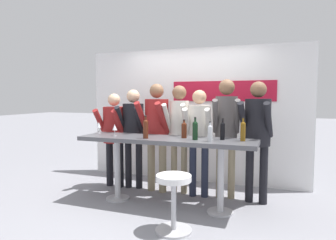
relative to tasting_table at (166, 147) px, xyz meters
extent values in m
plane|color=gray|center=(0.00, 0.00, -0.86)|extent=(40.00, 40.00, 0.00)
cube|color=white|center=(0.00, 1.45, 0.38)|extent=(4.18, 0.10, 2.48)
cube|color=#B2142D|center=(0.56, 1.39, 0.83)|extent=(1.84, 0.02, 0.36)
cube|color=#4C4C51|center=(0.00, 0.00, 0.11)|extent=(2.58, 0.64, 0.06)
cylinder|color=#B2B2B7|center=(-0.80, 0.00, -0.37)|extent=(0.09, 0.09, 0.94)
cylinder|color=#B2B2B7|center=(-0.80, 0.00, -0.85)|extent=(0.36, 0.36, 0.02)
cylinder|color=#B2B2B7|center=(0.80, 0.00, -0.37)|extent=(0.09, 0.09, 0.94)
cylinder|color=#B2B2B7|center=(0.80, 0.00, -0.85)|extent=(0.36, 0.36, 0.02)
cylinder|color=#B2B2B7|center=(0.38, -0.75, -0.85)|extent=(0.44, 0.44, 0.02)
cylinder|color=#B2B2B7|center=(0.38, -0.75, -0.53)|extent=(0.06, 0.06, 0.61)
cylinder|color=white|center=(0.38, -0.75, -0.22)|extent=(0.42, 0.42, 0.07)
cylinder|color=black|center=(-1.29, 0.58, -0.46)|extent=(0.12, 0.12, 0.79)
cylinder|color=black|center=(-1.08, 0.57, -0.46)|extent=(0.12, 0.12, 0.79)
cylinder|color=maroon|center=(-1.18, 0.58, 0.24)|extent=(0.40, 0.40, 0.62)
sphere|color=#D6AD89|center=(-1.18, 0.58, 0.67)|extent=(0.21, 0.21, 0.21)
cylinder|color=maroon|center=(-1.37, 0.43, 0.28)|extent=(0.10, 0.38, 0.49)
cylinder|color=maroon|center=(-1.00, 0.42, 0.28)|extent=(0.10, 0.38, 0.49)
cylinder|color=black|center=(-0.92, 0.60, -0.45)|extent=(0.11, 0.11, 0.82)
cylinder|color=black|center=(-0.73, 0.62, -0.45)|extent=(0.11, 0.11, 0.82)
cylinder|color=black|center=(-0.83, 0.61, 0.28)|extent=(0.40, 0.40, 0.65)
sphere|color=#D6AD89|center=(-0.83, 0.61, 0.74)|extent=(0.22, 0.22, 0.22)
cylinder|color=black|center=(-0.97, 0.43, 0.33)|extent=(0.13, 0.39, 0.50)
cylinder|color=black|center=(-0.64, 0.48, 0.33)|extent=(0.13, 0.39, 0.50)
cylinder|color=gray|center=(-0.48, 0.58, -0.43)|extent=(0.12, 0.12, 0.86)
cylinder|color=gray|center=(-0.27, 0.56, -0.43)|extent=(0.12, 0.12, 0.86)
cylinder|color=maroon|center=(-0.38, 0.57, 0.35)|extent=(0.42, 0.42, 0.68)
sphere|color=brown|center=(-0.38, 0.57, 0.82)|extent=(0.23, 0.23, 0.23)
cylinder|color=maroon|center=(-0.58, 0.42, 0.40)|extent=(0.13, 0.42, 0.53)
cylinder|color=maroon|center=(-0.21, 0.39, 0.40)|extent=(0.13, 0.42, 0.53)
cylinder|color=gray|center=(-0.09, 0.62, -0.43)|extent=(0.10, 0.10, 0.85)
cylinder|color=gray|center=(0.09, 0.62, -0.43)|extent=(0.10, 0.10, 0.85)
cylinder|color=beige|center=(0.00, 0.62, 0.33)|extent=(0.32, 0.32, 0.67)
sphere|color=brown|center=(0.00, 0.62, 0.79)|extent=(0.23, 0.23, 0.23)
cylinder|color=beige|center=(-0.15, 0.45, 0.37)|extent=(0.09, 0.39, 0.51)
cylinder|color=beige|center=(0.15, 0.46, 0.37)|extent=(0.09, 0.39, 0.51)
cylinder|color=#23283D|center=(0.25, 0.55, -0.45)|extent=(0.11, 0.11, 0.81)
cylinder|color=#23283D|center=(0.44, 0.57, -0.45)|extent=(0.11, 0.11, 0.81)
cylinder|color=beige|center=(0.35, 0.56, 0.28)|extent=(0.38, 0.38, 0.64)
sphere|color=tan|center=(0.35, 0.56, 0.72)|extent=(0.22, 0.22, 0.22)
cylinder|color=beige|center=(0.20, 0.39, 0.32)|extent=(0.12, 0.39, 0.50)
cylinder|color=beige|center=(0.53, 0.42, 0.32)|extent=(0.12, 0.39, 0.50)
cylinder|color=gray|center=(0.67, 0.62, -0.41)|extent=(0.11, 0.11, 0.89)
cylinder|color=gray|center=(0.85, 0.65, -0.41)|extent=(0.11, 0.11, 0.89)
cylinder|color=#514C4C|center=(0.76, 0.63, 0.38)|extent=(0.38, 0.38, 0.70)
sphere|color=brown|center=(0.76, 0.63, 0.87)|extent=(0.24, 0.24, 0.24)
cylinder|color=#514C4C|center=(0.63, 0.44, 0.43)|extent=(0.14, 0.42, 0.54)
cylinder|color=#514C4C|center=(0.94, 0.49, 0.43)|extent=(0.14, 0.42, 0.54)
cylinder|color=black|center=(1.13, 0.60, -0.42)|extent=(0.12, 0.12, 0.87)
cylinder|color=black|center=(1.33, 0.57, -0.42)|extent=(0.12, 0.12, 0.87)
cylinder|color=black|center=(1.23, 0.58, 0.35)|extent=(0.42, 0.42, 0.69)
sphere|color=brown|center=(1.23, 0.58, 0.83)|extent=(0.24, 0.24, 0.24)
cylinder|color=black|center=(1.03, 0.44, 0.40)|extent=(0.14, 0.42, 0.53)
cylinder|color=black|center=(1.38, 0.39, 0.40)|extent=(0.14, 0.42, 0.53)
cylinder|color=black|center=(0.45, -0.05, 0.25)|extent=(0.07, 0.07, 0.22)
sphere|color=black|center=(0.45, -0.05, 0.36)|extent=(0.07, 0.07, 0.07)
cylinder|color=black|center=(0.45, -0.05, 0.40)|extent=(0.03, 0.03, 0.08)
cylinder|color=black|center=(0.45, -0.05, 0.44)|extent=(0.03, 0.03, 0.02)
cylinder|color=#B7BCC1|center=(0.67, -0.13, 0.23)|extent=(0.06, 0.06, 0.19)
sphere|color=#B7BCC1|center=(0.67, -0.13, 0.33)|extent=(0.06, 0.06, 0.06)
cylinder|color=#B7BCC1|center=(0.67, -0.13, 0.36)|extent=(0.02, 0.02, 0.07)
cylinder|color=black|center=(0.67, -0.13, 0.40)|extent=(0.03, 0.03, 0.01)
cylinder|color=#4C1E0F|center=(-0.24, -0.16, 0.25)|extent=(0.07, 0.07, 0.23)
sphere|color=#4C1E0F|center=(-0.24, -0.16, 0.37)|extent=(0.07, 0.07, 0.07)
cylinder|color=#4C1E0F|center=(-0.24, -0.16, 0.41)|extent=(0.03, 0.03, 0.08)
cylinder|color=black|center=(-0.24, -0.16, 0.46)|extent=(0.03, 0.03, 0.02)
cylinder|color=black|center=(0.80, 0.09, 0.24)|extent=(0.06, 0.06, 0.21)
sphere|color=black|center=(0.80, 0.09, 0.35)|extent=(0.06, 0.06, 0.06)
cylinder|color=black|center=(0.80, 0.09, 0.39)|extent=(0.02, 0.02, 0.07)
cylinder|color=black|center=(0.80, 0.09, 0.43)|extent=(0.03, 0.03, 0.02)
cylinder|color=#4C1E0F|center=(0.25, 0.08, 0.23)|extent=(0.08, 0.08, 0.19)
sphere|color=#4C1E0F|center=(0.25, 0.08, 0.33)|extent=(0.08, 0.08, 0.08)
cylinder|color=#4C1E0F|center=(0.25, 0.08, 0.36)|extent=(0.03, 0.03, 0.07)
cylinder|color=black|center=(0.25, 0.08, 0.40)|extent=(0.03, 0.03, 0.01)
cylinder|color=brown|center=(1.07, 0.07, 0.25)|extent=(0.07, 0.07, 0.23)
sphere|color=brown|center=(1.07, 0.07, 0.36)|extent=(0.07, 0.07, 0.07)
cylinder|color=brown|center=(1.07, 0.07, 0.40)|extent=(0.03, 0.03, 0.08)
cylinder|color=black|center=(1.07, 0.07, 0.45)|extent=(0.03, 0.03, 0.02)
cylinder|color=silver|center=(-0.79, -0.07, 0.14)|extent=(0.06, 0.06, 0.01)
cylinder|color=silver|center=(-0.79, -0.07, 0.19)|extent=(0.01, 0.01, 0.08)
cone|color=silver|center=(-0.79, -0.07, 0.27)|extent=(0.07, 0.07, 0.09)
cylinder|color=silver|center=(-1.21, 0.14, 0.14)|extent=(0.06, 0.06, 0.01)
cylinder|color=silver|center=(-1.21, 0.14, 0.19)|extent=(0.01, 0.01, 0.08)
cone|color=silver|center=(-1.21, 0.14, 0.27)|extent=(0.07, 0.07, 0.09)
camera|label=1|loc=(1.51, -3.98, 0.73)|focal=32.00mm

